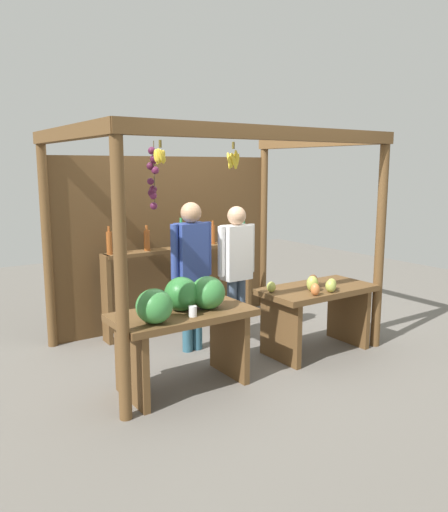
{
  "coord_description": "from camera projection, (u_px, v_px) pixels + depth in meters",
  "views": [
    {
      "loc": [
        -2.92,
        -4.5,
        1.96
      ],
      "look_at": [
        0.0,
        -0.2,
        1.03
      ],
      "focal_mm": 35.77,
      "sensor_mm": 36.0,
      "label": 1
    }
  ],
  "objects": [
    {
      "name": "fruit_counter_left",
      "position": [
        183.0,
        317.0,
        4.42
      ],
      "size": [
        1.24,
        0.66,
        1.0
      ],
      "color": "brown",
      "rests_on": "ground"
    },
    {
      "name": "market_stall",
      "position": [
        191.0,
        220.0,
        5.75
      ],
      "size": [
        3.07,
        2.1,
        2.3
      ],
      "color": "brown",
      "rests_on": "ground"
    },
    {
      "name": "vendor_man",
      "position": [
        192.0,
        263.0,
        5.33
      ],
      "size": [
        0.48,
        0.22,
        1.59
      ],
      "rotation": [
        0.0,
        0.0,
        0.1
      ],
      "color": "#305F74",
      "rests_on": "ground"
    },
    {
      "name": "vendor_woman",
      "position": [
        236.0,
        262.0,
        5.63
      ],
      "size": [
        0.48,
        0.21,
        1.52
      ],
      "rotation": [
        0.0,
        0.0,
        -0.0
      ],
      "color": "#45566E",
      "rests_on": "ground"
    },
    {
      "name": "bottle_shelf_unit",
      "position": [
        182.0,
        265.0,
        6.12
      ],
      "size": [
        1.96,
        0.22,
        1.36
      ],
      "color": "brown",
      "rests_on": "ground"
    },
    {
      "name": "fruit_counter_right",
      "position": [
        316.0,
        304.0,
        5.36
      ],
      "size": [
        1.24,
        0.64,
        0.86
      ],
      "color": "brown",
      "rests_on": "ground"
    },
    {
      "name": "ground_plane",
      "position": [
        214.0,
        345.0,
        5.63
      ],
      "size": [
        12.0,
        12.0,
        0.0
      ],
      "primitive_type": "plane",
      "color": "slate",
      "rests_on": "ground"
    }
  ]
}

